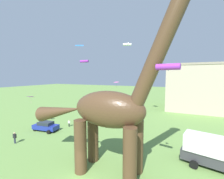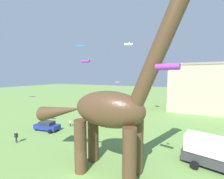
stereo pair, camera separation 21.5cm
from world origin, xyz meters
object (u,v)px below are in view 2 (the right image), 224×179
object	(u,v)px
kite_trailing	(32,97)
kite_far_right	(168,67)
parked_sedan_left	(47,126)
kite_high_left	(115,121)
kite_far_left	(86,61)
dinosaur_sculpture	(108,109)
parked_box_truck	(212,152)
festival_canopy_tent	(109,109)
person_watching_child	(16,136)
person_photographer	(70,122)
kite_mid_center	(154,58)
kite_near_low	(117,82)
kite_high_right	(128,44)
kite_mid_left	(80,46)

from	to	relation	value
kite_trailing	kite_far_right	size ratio (longest dim) A/B	0.84
parked_sedan_left	kite_trailing	distance (m)	6.29
kite_high_left	kite_far_left	world-z (taller)	kite_far_left
dinosaur_sculpture	parked_box_truck	bearing A→B (deg)	56.70
festival_canopy_tent	person_watching_child	bearing A→B (deg)	-117.48
dinosaur_sculpture	parked_sedan_left	bearing A→B (deg)	-172.34
person_photographer	kite_high_left	bearing A→B (deg)	109.20
kite_mid_center	kite_high_left	bearing A→B (deg)	-89.81
dinosaur_sculpture	parked_box_truck	size ratio (longest dim) A/B	2.87
kite_near_low	festival_canopy_tent	bearing A→B (deg)	127.96
parked_sedan_left	kite_high_right	size ratio (longest dim) A/B	2.60
festival_canopy_tent	parked_box_truck	bearing A→B (deg)	-29.80
parked_sedan_left	kite_mid_center	xyz separation A→B (m)	(14.62, 16.57, 12.37)
person_watching_child	kite_near_low	world-z (taller)	kite_near_low
parked_box_truck	festival_canopy_tent	size ratio (longest dim) A/B	1.88
parked_box_truck	festival_canopy_tent	distance (m)	18.70
kite_mid_left	kite_high_right	xyz separation A→B (m)	(1.98, 12.81, 2.36)
kite_trailing	person_watching_child	bearing A→B (deg)	-54.62
person_watching_child	festival_canopy_tent	xyz separation A→B (m)	(7.30, 14.03, 1.59)
parked_box_truck	person_watching_child	size ratio (longest dim) A/B	3.77
parked_sedan_left	kite_high_left	distance (m)	15.99
kite_trailing	kite_far_right	distance (m)	25.18
kite_high_right	kite_trailing	world-z (taller)	kite_high_right
person_watching_child	parked_sedan_left	bearing A→B (deg)	160.29
person_watching_child	kite_trailing	distance (m)	8.51
person_watching_child	kite_trailing	world-z (taller)	kite_trailing
parked_sedan_left	kite_high_left	bearing A→B (deg)	-25.39
parked_box_truck	kite_far_right	xyz separation A→B (m)	(-3.94, -5.98, 8.24)
person_watching_child	kite_mid_left	size ratio (longest dim) A/B	1.26
kite_far_left	kite_mid_center	bearing A→B (deg)	39.08
kite_far_left	kite_trailing	bearing A→B (deg)	-137.99
festival_canopy_tent	kite_far_right	size ratio (longest dim) A/B	1.88
kite_far_right	kite_high_left	bearing A→B (deg)	161.12
kite_trailing	kite_mid_center	distance (m)	25.82
parked_box_truck	person_watching_child	distance (m)	23.98
dinosaur_sculpture	kite_near_low	bearing A→B (deg)	136.24
kite_trailing	parked_sedan_left	bearing A→B (deg)	-8.78
kite_far_left	kite_far_right	size ratio (longest dim) A/B	1.04
dinosaur_sculpture	kite_high_left	bearing A→B (deg)	85.18
festival_canopy_tent	kite_high_left	bearing A→B (deg)	-61.42
parked_sedan_left	kite_high_right	distance (m)	21.05
kite_high_right	kite_mid_left	bearing A→B (deg)	-98.80
parked_sedan_left	kite_far_right	xyz separation A→B (m)	(19.56, -6.47, 9.08)
person_watching_child	kite_far_right	distance (m)	21.54
parked_box_truck	kite_mid_left	distance (m)	18.72
person_photographer	kite_high_right	world-z (taller)	kite_high_right
festival_canopy_tent	kite_high_right	bearing A→B (deg)	30.20
parked_sedan_left	kite_trailing	xyz separation A→B (m)	(-4.19, 0.65, 4.65)
kite_trailing	dinosaur_sculpture	bearing A→B (deg)	-18.22
kite_mid_left	kite_far_right	size ratio (longest dim) A/B	0.75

